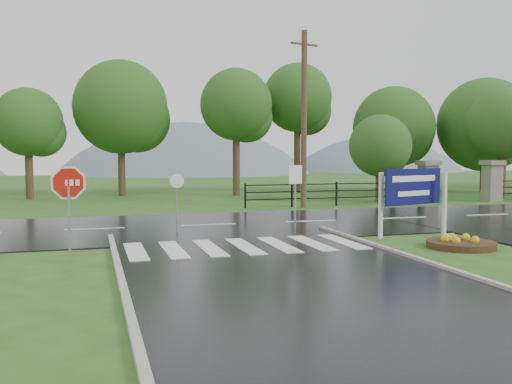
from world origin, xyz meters
name	(u,v)px	position (x,y,z in m)	size (l,w,h in m)	color
ground	(311,289)	(0.00, 0.00, 0.00)	(120.00, 120.00, 0.00)	#2D581D
main_road	(209,226)	(0.00, 10.00, 0.00)	(90.00, 8.00, 0.04)	black
crosswalk	(245,246)	(0.00, 5.00, 0.06)	(6.50, 2.80, 0.02)	silver
pillar_west	(428,181)	(13.00, 16.00, 1.18)	(1.00, 1.00, 2.24)	gray
pillar_east	(492,180)	(17.00, 16.00, 1.18)	(1.00, 1.00, 2.24)	gray
fence_west	(336,191)	(7.75, 16.00, 0.72)	(9.58, 0.08, 1.20)	black
hills	(152,290)	(3.49, 65.00, -15.54)	(102.00, 48.00, 48.00)	slate
treeline	(179,197)	(1.00, 24.00, 0.00)	(83.20, 5.20, 10.00)	#235219
stop_sign	(69,191)	(-4.63, 4.12, 1.76)	(1.11, 0.12, 2.51)	#939399
estate_billboard	(413,190)	(5.63, 5.49, 1.49)	(2.41, 0.81, 2.17)	silver
flower_bed	(461,243)	(5.86, 3.35, 0.14)	(1.89, 1.89, 0.38)	#332111
reg_sign_small	(295,186)	(2.29, 7.15, 1.59)	(0.49, 0.14, 2.26)	#939399
reg_sign_round	(177,195)	(-1.42, 8.18, 1.28)	(0.46, 0.08, 1.99)	#939399
utility_pole_east	(304,118)	(5.79, 15.50, 4.30)	(1.48, 0.47, 8.47)	#473523
entrance_tree_left	(380,146)	(10.98, 17.50, 3.02)	(3.37, 3.37, 4.72)	#3D2B1C
entrance_tree_right	(503,123)	(18.87, 17.50, 4.35)	(4.05, 4.05, 6.41)	#3D2B1C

